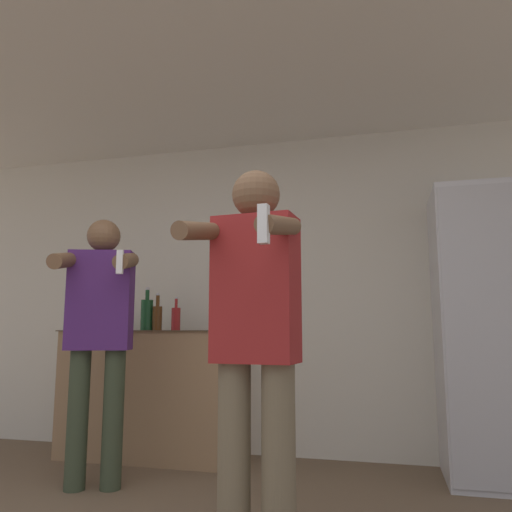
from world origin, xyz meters
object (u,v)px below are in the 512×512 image
bottle_clear_vodka (157,316)px  bottle_short_whiskey (176,318)px  person_woman_foreground (255,337)px  person_man_side (99,325)px  bottle_green_wine (147,314)px  refrigerator (485,331)px

bottle_clear_vodka → bottle_short_whiskey: bottle_clear_vodka is taller
person_woman_foreground → bottle_clear_vodka: bearing=127.7°
bottle_short_whiskey → person_woman_foreground: size_ratio=0.16×
person_woman_foreground → person_man_side: bearing=147.1°
bottle_green_wine → refrigerator: bearing=0.6°
refrigerator → person_woman_foreground: 1.97m
bottle_clear_vodka → person_woman_foreground: 1.97m
bottle_clear_vodka → person_woman_foreground: bearing=-52.3°
refrigerator → bottle_clear_vodka: size_ratio=6.55×
bottle_short_whiskey → person_man_side: (-0.20, -0.75, -0.06)m
person_woman_foreground → person_man_side: size_ratio=0.99×
person_woman_foreground → refrigerator: bearing=53.4°
bottle_green_wine → person_woman_foreground: size_ratio=0.20×
bottle_green_wine → bottle_clear_vodka: bearing=-0.0°
bottle_short_whiskey → bottle_green_wine: 0.25m
refrigerator → bottle_short_whiskey: refrigerator is taller
bottle_green_wine → person_man_side: (0.05, -0.75, -0.09)m
bottle_short_whiskey → refrigerator: bearing=0.7°
refrigerator → bottle_short_whiskey: bearing=-179.3°
bottle_short_whiskey → bottle_green_wine: bearing=180.0°
bottle_short_whiskey → person_woman_foreground: bearing=-56.1°
person_man_side → bottle_clear_vodka: bearing=86.6°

